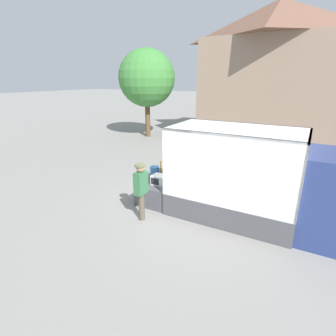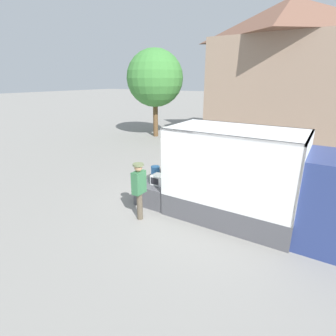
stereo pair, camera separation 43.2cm
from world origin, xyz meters
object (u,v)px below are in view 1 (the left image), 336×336
object	(u,v)px
worker_person	(141,186)
street_tree	(147,78)
microwave	(159,180)
box_truck	(291,197)
portable_generator	(172,170)
orange_bucket	(155,172)

from	to	relation	value
worker_person	street_tree	world-z (taller)	street_tree
worker_person	microwave	bearing A→B (deg)	94.40
microwave	street_tree	world-z (taller)	street_tree
box_truck	portable_generator	bearing A→B (deg)	173.06
orange_bucket	microwave	bearing A→B (deg)	-44.87
box_truck	street_tree	xyz separation A→B (m)	(-10.58, 8.87, 3.18)
orange_bucket	worker_person	distance (m)	1.80
box_truck	microwave	distance (m)	4.08
box_truck	worker_person	world-z (taller)	box_truck
worker_person	orange_bucket	bearing A→B (deg)	108.69
portable_generator	microwave	bearing A→B (deg)	-89.85
box_truck	portable_generator	distance (m)	4.09
orange_bucket	worker_person	bearing A→B (deg)	-71.31
microwave	worker_person	bearing A→B (deg)	-85.60
portable_generator	worker_person	xyz separation A→B (m)	(0.10, -2.15, 0.18)
portable_generator	box_truck	bearing A→B (deg)	-6.94
box_truck	portable_generator	world-z (taller)	box_truck
microwave	worker_person	size ratio (longest dim) A/B	0.26
orange_bucket	street_tree	world-z (taller)	street_tree
microwave	portable_generator	bearing A→B (deg)	90.15
microwave	worker_person	xyz separation A→B (m)	(0.09, -1.22, 0.23)
orange_bucket	street_tree	bearing A→B (deg)	124.42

